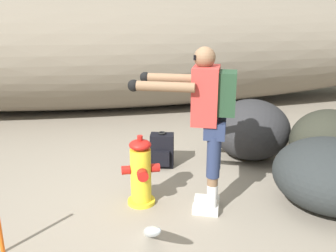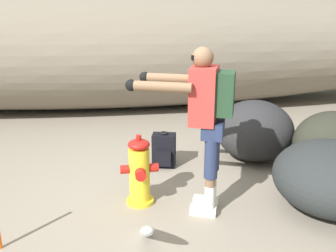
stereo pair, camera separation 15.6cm
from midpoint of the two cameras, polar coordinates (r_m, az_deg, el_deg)
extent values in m
cube|color=gray|center=(3.96, -4.98, -12.67)|extent=(56.00, 56.00, 0.04)
ellipsoid|color=#756B5B|center=(7.82, -8.91, 12.20)|extent=(16.25, 3.20, 2.53)
cylinder|color=yellow|center=(4.02, -5.29, -11.57)|extent=(0.29, 0.29, 0.04)
cylinder|color=yellow|center=(3.88, -5.41, -7.61)|extent=(0.22, 0.22, 0.57)
ellipsoid|color=red|center=(3.75, -5.56, -2.95)|extent=(0.23, 0.23, 0.10)
cylinder|color=red|center=(3.72, -5.59, -1.87)|extent=(0.06, 0.06, 0.05)
cylinder|color=red|center=(3.84, -7.74, -6.84)|extent=(0.09, 0.09, 0.09)
cylinder|color=red|center=(3.86, -3.16, -6.52)|extent=(0.09, 0.09, 0.09)
cylinder|color=red|center=(3.71, -5.19, -7.64)|extent=(0.11, 0.09, 0.11)
ellipsoid|color=silver|center=(3.44, -4.10, -16.11)|extent=(0.10, 1.04, 0.74)
cube|color=beige|center=(3.81, 4.63, -12.90)|extent=(0.28, 0.19, 0.09)
cylinder|color=white|center=(3.72, 5.63, -10.77)|extent=(0.10, 0.10, 0.24)
cylinder|color=brown|center=(3.65, 5.71, -8.49)|extent=(0.10, 0.10, 0.09)
cylinder|color=#232D4C|center=(3.54, 5.83, -4.80)|extent=(0.13, 0.13, 0.42)
cube|color=beige|center=(3.98, 4.94, -11.45)|extent=(0.28, 0.19, 0.09)
cylinder|color=white|center=(3.90, 5.90, -9.39)|extent=(0.10, 0.10, 0.24)
cylinder|color=brown|center=(3.83, 5.97, -7.19)|extent=(0.10, 0.10, 0.09)
cylinder|color=#232D4C|center=(3.73, 6.10, -3.64)|extent=(0.13, 0.13, 0.42)
cube|color=#232D4C|center=(3.55, 6.10, -0.31)|extent=(0.30, 0.37, 0.16)
cube|color=#B2332D|center=(3.47, 4.62, 4.83)|extent=(0.36, 0.42, 0.54)
cube|color=#1E3823|center=(3.45, 7.95, 5.10)|extent=(0.25, 0.32, 0.40)
sphere|color=brown|center=(3.41, 4.42, 10.59)|extent=(0.20, 0.20, 0.20)
cube|color=black|center=(3.42, 2.99, 10.72)|extent=(0.07, 0.15, 0.04)
cylinder|color=brown|center=(3.29, -2.19, 6.14)|extent=(0.57, 0.30, 0.09)
sphere|color=black|center=(3.36, -6.72, 6.27)|extent=(0.11, 0.11, 0.11)
cylinder|color=brown|center=(3.72, -0.71, 7.47)|extent=(0.57, 0.30, 0.09)
sphere|color=black|center=(3.78, -4.77, 7.57)|extent=(0.11, 0.11, 0.11)
cube|color=black|center=(4.81, -1.86, -3.79)|extent=(0.34, 0.27, 0.44)
cube|color=black|center=(4.71, -2.00, -5.11)|extent=(0.22, 0.11, 0.20)
torus|color=black|center=(4.73, -1.89, -1.08)|extent=(0.10, 0.10, 0.02)
cube|color=black|center=(4.91, -0.78, -3.33)|extent=(0.06, 0.04, 0.37)
cube|color=black|center=(4.92, -2.70, -3.28)|extent=(0.06, 0.04, 0.37)
ellipsoid|color=#292A21|center=(5.00, 22.92, -2.20)|extent=(1.30, 1.25, 0.80)
ellipsoid|color=#272B2B|center=(4.11, 23.13, -6.97)|extent=(1.66, 1.66, 0.73)
ellipsoid|color=#272728|center=(5.13, 11.97, -0.52)|extent=(1.34, 1.31, 0.82)
cylinder|color=#47331E|center=(11.68, -17.34, 10.99)|extent=(0.24, 0.24, 1.58)
cylinder|color=#47331E|center=(11.69, -5.84, 10.35)|extent=(0.32, 0.32, 1.04)
cone|color=#194C23|center=(11.60, -6.09, 18.09)|extent=(2.69, 2.69, 2.11)
cylinder|color=#47331E|center=(12.09, 6.87, 11.82)|extent=(0.35, 0.35, 1.57)
camera|label=1|loc=(0.08, -91.10, -0.35)|focal=39.15mm
camera|label=2|loc=(0.08, 88.90, 0.35)|focal=39.15mm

